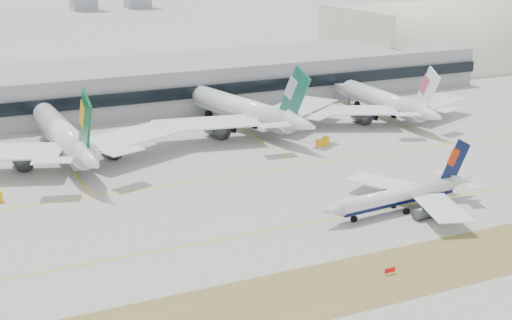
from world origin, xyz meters
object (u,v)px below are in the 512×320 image
widebody_cathay (245,111)px  widebody_china_air (387,102)px  terminal (113,87)px  hangar (434,67)px  widebody_eva (65,137)px  taxiing_airliner (403,195)px

widebody_cathay → widebody_china_air: widebody_cathay is taller
terminal → hangar: bearing=7.4°
widebody_eva → widebody_cathay: bearing=-83.5°
widebody_eva → terminal: size_ratio=0.25×
widebody_eva → widebody_cathay: 56.60m
widebody_cathay → terminal: size_ratio=0.24×
terminal → widebody_china_air: bearing=-34.3°
widebody_cathay → hangar: bearing=-73.9°
widebody_eva → widebody_china_air: 103.87m
taxiing_airliner → terminal: 126.44m
widebody_cathay → widebody_china_air: size_ratio=1.11×
widebody_eva → widebody_china_air: (103.85, 2.09, -0.92)m
widebody_china_air → hangar: bearing=-45.0°
widebody_cathay → widebody_china_air: 48.28m
widebody_china_air → hangar: hangar is taller
taxiing_airliner → terminal: size_ratio=0.15×
terminal → taxiing_airliner: bearing=-74.8°
taxiing_airliner → widebody_eva: (-59.77, 67.28, 3.14)m
taxiing_airliner → widebody_cathay: 75.75m
widebody_eva → widebody_cathay: size_ratio=1.05×
widebody_eva → hangar: bearing=-69.5°
widebody_china_air → terminal: 93.43m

